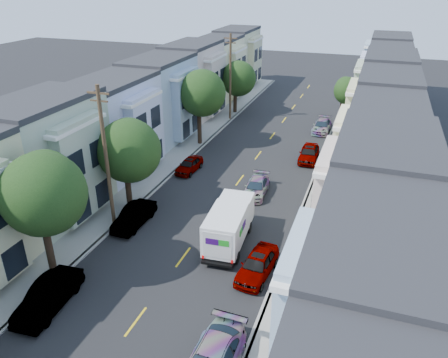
{
  "coord_description": "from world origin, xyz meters",
  "views": [
    {
      "loc": [
        10.07,
        -20.76,
        16.51
      ],
      "look_at": [
        0.14,
        7.46,
        2.2
      ],
      "focal_mm": 35.0,
      "sensor_mm": 36.0,
      "label": 1
    }
  ],
  "objects_px": {
    "parked_right_b": "(257,265)",
    "parked_right_d": "(322,126)",
    "utility_pole_far": "(230,78)",
    "tree_e": "(238,79)",
    "tree_far_r": "(346,91)",
    "lead_sedan": "(256,187)",
    "utility_pole_near": "(106,159)",
    "parked_left_b": "(48,296)",
    "tree_d": "(201,93)",
    "parked_left_c": "(134,216)",
    "parked_right_c": "(309,153)",
    "tree_b": "(42,194)",
    "tree_c": "(128,151)",
    "parked_left_d": "(189,165)",
    "fedex_truck": "(229,224)"
  },
  "relations": [
    {
      "from": "tree_far_r",
      "to": "fedex_truck",
      "type": "distance_m",
      "value": 28.74
    },
    {
      "from": "tree_b",
      "to": "tree_d",
      "type": "relative_size",
      "value": 1.0
    },
    {
      "from": "lead_sedan",
      "to": "parked_right_b",
      "type": "xyz_separation_m",
      "value": [
        2.87,
        -10.1,
        0.1
      ]
    },
    {
      "from": "lead_sedan",
      "to": "parked_right_c",
      "type": "bearing_deg",
      "value": 67.6
    },
    {
      "from": "parked_right_c",
      "to": "parked_right_d",
      "type": "relative_size",
      "value": 1.05
    },
    {
      "from": "tree_c",
      "to": "lead_sedan",
      "type": "xyz_separation_m",
      "value": [
        8.34,
        5.27,
        -4.08
      ]
    },
    {
      "from": "parked_right_b",
      "to": "parked_right_c",
      "type": "relative_size",
      "value": 0.98
    },
    {
      "from": "lead_sedan",
      "to": "parked_left_c",
      "type": "height_order",
      "value": "parked_left_c"
    },
    {
      "from": "tree_e",
      "to": "tree_far_r",
      "type": "xyz_separation_m",
      "value": [
        13.2,
        -0.22,
        -0.39
      ]
    },
    {
      "from": "tree_far_r",
      "to": "parked_left_c",
      "type": "height_order",
      "value": "tree_far_r"
    },
    {
      "from": "parked_left_c",
      "to": "parked_right_c",
      "type": "distance_m",
      "value": 18.73
    },
    {
      "from": "utility_pole_far",
      "to": "tree_e",
      "type": "bearing_deg",
      "value": 90.04
    },
    {
      "from": "utility_pole_near",
      "to": "parked_left_c",
      "type": "distance_m",
      "value": 4.69
    },
    {
      "from": "tree_c",
      "to": "parked_left_c",
      "type": "bearing_deg",
      "value": -58.01
    },
    {
      "from": "tree_d",
      "to": "tree_far_r",
      "type": "distance_m",
      "value": 17.7
    },
    {
      "from": "utility_pole_near",
      "to": "parked_left_c",
      "type": "relative_size",
      "value": 2.38
    },
    {
      "from": "tree_b",
      "to": "lead_sedan",
      "type": "xyz_separation_m",
      "value": [
        8.34,
        14.13,
        -4.89
      ]
    },
    {
      "from": "tree_far_r",
      "to": "utility_pole_far",
      "type": "height_order",
      "value": "utility_pole_far"
    },
    {
      "from": "lead_sedan",
      "to": "tree_far_r",
      "type": "bearing_deg",
      "value": 73.13
    },
    {
      "from": "fedex_truck",
      "to": "parked_left_d",
      "type": "xyz_separation_m",
      "value": [
        -7.16,
        9.87,
        -0.92
      ]
    },
    {
      "from": "fedex_truck",
      "to": "tree_c",
      "type": "bearing_deg",
      "value": 160.65
    },
    {
      "from": "utility_pole_near",
      "to": "fedex_truck",
      "type": "height_order",
      "value": "utility_pole_near"
    },
    {
      "from": "tree_far_r",
      "to": "fedex_truck",
      "type": "xyz_separation_m",
      "value": [
        -4.63,
        -28.26,
        -2.48
      ]
    },
    {
      "from": "tree_far_r",
      "to": "parked_right_b",
      "type": "relative_size",
      "value": 1.28
    },
    {
      "from": "utility_pole_far",
      "to": "lead_sedan",
      "type": "xyz_separation_m",
      "value": [
        8.33,
        -18.02,
        -4.54
      ]
    },
    {
      "from": "tree_e",
      "to": "parked_left_b",
      "type": "relative_size",
      "value": 1.45
    },
    {
      "from": "tree_far_r",
      "to": "parked_right_c",
      "type": "relative_size",
      "value": 1.24
    },
    {
      "from": "utility_pole_near",
      "to": "parked_left_b",
      "type": "relative_size",
      "value": 2.19
    },
    {
      "from": "tree_e",
      "to": "utility_pole_far",
      "type": "height_order",
      "value": "utility_pole_far"
    },
    {
      "from": "tree_b",
      "to": "parked_right_c",
      "type": "height_order",
      "value": "tree_b"
    },
    {
      "from": "tree_d",
      "to": "parked_left_d",
      "type": "xyz_separation_m",
      "value": [
        1.4,
        -6.68,
        -4.85
      ]
    },
    {
      "from": "utility_pole_far",
      "to": "parked_right_c",
      "type": "height_order",
      "value": "utility_pole_far"
    },
    {
      "from": "lead_sedan",
      "to": "utility_pole_far",
      "type": "bearing_deg",
      "value": 111.18
    },
    {
      "from": "lead_sedan",
      "to": "parked_right_d",
      "type": "distance_m",
      "value": 17.53
    },
    {
      "from": "parked_left_d",
      "to": "parked_right_d",
      "type": "bearing_deg",
      "value": 59.68
    },
    {
      "from": "tree_e",
      "to": "parked_left_d",
      "type": "bearing_deg",
      "value": -85.69
    },
    {
      "from": "parked_left_c",
      "to": "parked_right_d",
      "type": "relative_size",
      "value": 0.98
    },
    {
      "from": "tree_far_r",
      "to": "parked_left_d",
      "type": "height_order",
      "value": "tree_far_r"
    },
    {
      "from": "parked_right_b",
      "to": "parked_right_d",
      "type": "xyz_separation_m",
      "value": [
        0.0,
        27.39,
        -0.07
      ]
    },
    {
      "from": "tree_b",
      "to": "tree_far_r",
      "type": "height_order",
      "value": "tree_b"
    },
    {
      "from": "tree_far_r",
      "to": "utility_pole_near",
      "type": "distance_m",
      "value": 31.57
    },
    {
      "from": "utility_pole_far",
      "to": "parked_right_c",
      "type": "relative_size",
      "value": 2.21
    },
    {
      "from": "tree_b",
      "to": "parked_left_d",
      "type": "bearing_deg",
      "value": 85.12
    },
    {
      "from": "tree_e",
      "to": "parked_right_c",
      "type": "distance_m",
      "value": 17.16
    },
    {
      "from": "tree_b",
      "to": "parked_right_d",
      "type": "distance_m",
      "value": 33.72
    },
    {
      "from": "parked_right_b",
      "to": "parked_right_c",
      "type": "height_order",
      "value": "parked_right_c"
    },
    {
      "from": "parked_right_c",
      "to": "utility_pole_near",
      "type": "bearing_deg",
      "value": -126.67
    },
    {
      "from": "tree_far_r",
      "to": "parked_right_b",
      "type": "xyz_separation_m",
      "value": [
        -1.99,
        -30.78,
        -3.31
      ]
    },
    {
      "from": "tree_d",
      "to": "parked_right_b",
      "type": "xyz_separation_m",
      "value": [
        11.2,
        -19.08,
        -4.76
      ]
    },
    {
      "from": "parked_left_c",
      "to": "utility_pole_far",
      "type": "bearing_deg",
      "value": 93.46
    }
  ]
}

